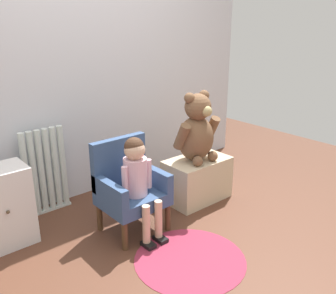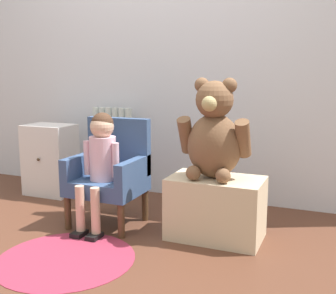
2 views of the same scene
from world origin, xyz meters
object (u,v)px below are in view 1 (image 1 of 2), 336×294
object	(u,v)px
small_dresser	(1,208)
floor_rug	(190,259)
low_bench	(197,179)
child_armchair	(129,186)
large_teddy_bear	(197,131)
child_figure	(137,173)
radiator	(45,172)

from	to	relation	value
small_dresser	floor_rug	world-z (taller)	small_dresser
small_dresser	low_bench	size ratio (longest dim) A/B	1.03
floor_rug	child_armchair	bearing A→B (deg)	96.21
low_bench	large_teddy_bear	bearing A→B (deg)	178.30
child_armchair	child_figure	size ratio (longest dim) A/B	0.93
child_armchair	large_teddy_bear	size ratio (longest dim) A/B	1.17
large_teddy_bear	low_bench	bearing A→B (deg)	-1.70
child_armchair	child_figure	distance (m)	0.18
small_dresser	child_figure	world-z (taller)	child_figure
small_dresser	child_figure	bearing A→B (deg)	-32.50
low_bench	large_teddy_bear	xyz separation A→B (m)	(-0.02, 0.00, 0.45)
small_dresser	low_bench	world-z (taller)	small_dresser
child_armchair	radiator	bearing A→B (deg)	118.85
small_dresser	large_teddy_bear	size ratio (longest dim) A/B	0.97
small_dresser	floor_rug	bearing A→B (deg)	-48.96
small_dresser	large_teddy_bear	world-z (taller)	large_teddy_bear
child_figure	floor_rug	xyz separation A→B (m)	(0.07, -0.49, -0.49)
small_dresser	low_bench	xyz separation A→B (m)	(1.53, -0.39, -0.10)
radiator	large_teddy_bear	distance (m)	1.28
child_armchair	low_bench	world-z (taller)	child_armchair
radiator	child_figure	bearing A→B (deg)	-64.81
radiator	floor_rug	size ratio (longest dim) A/B	0.95
child_figure	floor_rug	bearing A→B (deg)	-82.37
radiator	floor_rug	bearing A→B (deg)	-71.19
floor_rug	large_teddy_bear	bearing A→B (deg)	43.40
child_armchair	low_bench	distance (m)	0.74
child_armchair	large_teddy_bear	distance (m)	0.76
small_dresser	child_armchair	bearing A→B (deg)	-26.40
child_armchair	floor_rug	size ratio (longest dim) A/B	0.93
large_teddy_bear	small_dresser	bearing A→B (deg)	165.51
small_dresser	large_teddy_bear	bearing A→B (deg)	-14.49
child_figure	large_teddy_bear	size ratio (longest dim) A/B	1.26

